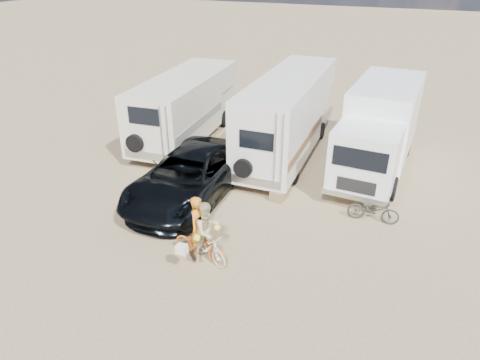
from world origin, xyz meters
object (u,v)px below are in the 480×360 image
at_px(rv_main, 288,117).
at_px(bike_woman, 208,247).
at_px(cooler, 200,171).
at_px(dark_suv, 189,176).
at_px(crate, 278,196).
at_px(box_truck, 378,131).
at_px(bike_man, 200,245).
at_px(rv_left, 186,109).
at_px(rider_woman, 207,235).
at_px(rider_man, 199,232).
at_px(bike_parked, 373,210).

relative_size(rv_main, bike_woman, 5.41).
distance_m(bike_woman, cooler, 5.18).
distance_m(dark_suv, crate, 3.13).
bearing_deg(box_truck, dark_suv, -137.42).
bearing_deg(bike_man, crate, -6.61).
height_order(cooler, crate, cooler).
relative_size(box_truck, crate, 15.07).
height_order(rv_main, cooler, rv_main).
xyz_separation_m(rv_left, dark_suv, (2.77, -4.64, -0.63)).
height_order(dark_suv, cooler, dark_suv).
bearing_deg(rider_woman, rv_left, 57.22).
relative_size(box_truck, cooler, 11.38).
height_order(box_truck, rider_woman, box_truck).
distance_m(rv_left, rider_woman, 9.09).
xyz_separation_m(bike_man, cooler, (-2.40, 4.45, -0.20)).
bearing_deg(rv_left, rider_woman, -61.94).
bearing_deg(bike_woman, crate, 13.79).
height_order(box_truck, rider_man, box_truck).
height_order(rv_left, box_truck, box_truck).
bearing_deg(rider_woman, rv_main, 25.55).
xyz_separation_m(dark_suv, cooler, (-0.43, 1.51, -0.58)).
bearing_deg(rv_left, cooler, -58.49).
bearing_deg(rider_man, bike_man, 0.00).
bearing_deg(dark_suv, bike_parked, 6.85).
height_order(rv_main, crate, rv_main).
bearing_deg(rv_main, rider_man, -92.34).
distance_m(rider_woman, bike_parked, 5.50).
bearing_deg(box_truck, bike_man, -112.84).
bearing_deg(bike_parked, bike_woman, 130.36).
relative_size(bike_man, rider_woman, 1.00).
distance_m(rv_main, bike_man, 7.80).
relative_size(box_truck, rider_man, 3.89).
height_order(bike_man, bike_woman, bike_woman).
xyz_separation_m(rv_left, rider_woman, (4.98, -7.57, -0.63)).
bearing_deg(bike_parked, bike_man, 128.64).
relative_size(bike_man, bike_woman, 1.14).
bearing_deg(rider_woman, bike_woman, 0.00).
bearing_deg(rider_man, rv_main, 6.74).
relative_size(rider_woman, bike_parked, 1.04).
height_order(rv_left, crate, rv_left).
distance_m(bike_man, rider_man, 0.45).
bearing_deg(crate, rider_man, -103.46).
bearing_deg(crate, rv_main, 103.66).
height_order(bike_parked, crate, bike_parked).
bearing_deg(dark_suv, rider_woman, -54.78).
xyz_separation_m(rv_left, cooler, (2.34, -3.13, -1.22)).
xyz_separation_m(bike_parked, crate, (-3.20, 0.05, -0.24)).
height_order(dark_suv, rider_woman, rider_woman).
xyz_separation_m(box_truck, rider_woman, (-3.36, -7.65, -0.82)).
distance_m(rv_left, rider_man, 8.96).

